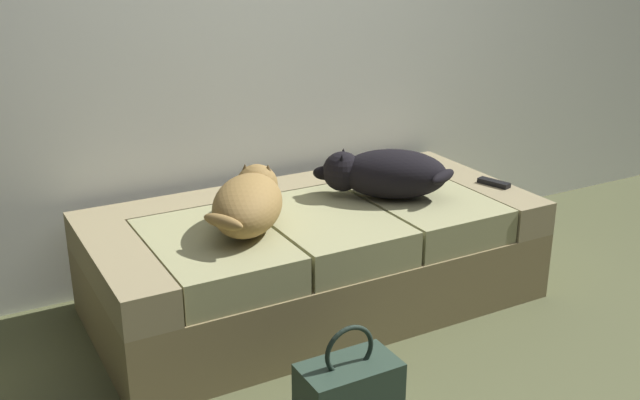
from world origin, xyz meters
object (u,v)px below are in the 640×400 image
dog_dark (385,173)px  handbag (349,395)px  dog_tan (249,201)px  tv_remote (494,183)px  couch (314,257)px

dog_dark → handbag: dog_dark is taller
dog_tan → handbag: dog_tan is taller
tv_remote → dog_tan: bearing=159.5°
dog_dark → tv_remote: 0.54m
couch → handbag: size_ratio=4.92×
dog_dark → dog_tan: bearing=-176.8°
tv_remote → couch: bearing=153.9°
dog_tan → handbag: bearing=-89.8°
dog_tan → dog_dark: (0.65, 0.04, 0.00)m
dog_tan → tv_remote: size_ratio=3.79×
tv_remote → handbag: size_ratio=0.40×
dog_tan → handbag: size_ratio=1.50×
dog_tan → handbag: (0.00, -0.75, -0.42)m
couch → dog_tan: size_ratio=3.27×
tv_remote → handbag: 1.39m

